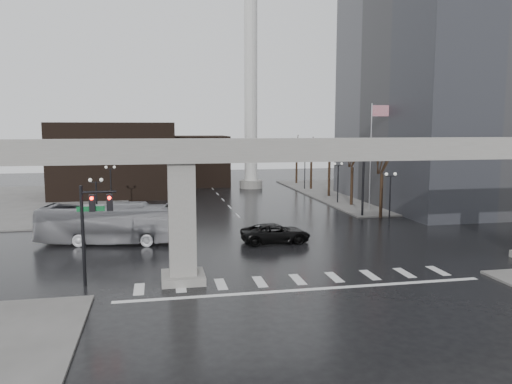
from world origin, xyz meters
TOP-DOWN VIEW (x-y plane):
  - ground at (0.00, 0.00)m, footprint 160.00×160.00m
  - sidewalk_ne at (26.00, 36.00)m, footprint 28.00×36.00m
  - sidewalk_nw at (-26.00, 36.00)m, footprint 28.00×36.00m
  - elevated_guideway at (1.26, 0.00)m, footprint 48.00×2.60m
  - office_tower at (28.00, 26.00)m, footprint 22.00×26.00m
  - building_far_left at (-14.00, 42.00)m, footprint 16.00×14.00m
  - building_far_mid at (-2.00, 52.00)m, footprint 10.00×10.00m
  - smokestack at (6.00, 46.00)m, footprint 3.60×3.60m
  - signal_mast_arm at (8.99, 18.80)m, footprint 12.12×0.43m
  - signal_left_pole at (-12.25, 0.50)m, footprint 2.30×0.30m
  - flagpole_assembly at (15.29, 22.00)m, footprint 2.06×0.12m
  - lamp_right_0 at (13.50, 14.00)m, footprint 1.22×0.32m
  - lamp_right_1 at (13.50, 28.00)m, footprint 1.22×0.32m
  - lamp_right_2 at (13.50, 42.00)m, footprint 1.22×0.32m
  - lamp_left_0 at (-13.50, 14.00)m, footprint 1.22×0.32m
  - lamp_left_1 at (-13.50, 28.00)m, footprint 1.22×0.32m
  - lamp_left_2 at (-13.50, 42.00)m, footprint 1.22×0.32m
  - tree_right_0 at (14.53, 18.02)m, footprint 1.09×1.58m
  - tree_right_1 at (14.53, 26.02)m, footprint 1.09×1.61m
  - tree_right_2 at (14.53, 34.02)m, footprint 1.10×1.63m
  - tree_right_3 at (14.53, 42.02)m, footprint 1.11×1.66m
  - tree_right_4 at (14.53, 50.02)m, footprint 1.12×1.69m
  - pickup_truck at (1.01, 8.97)m, footprint 5.73×2.73m
  - city_bus at (-12.13, 11.36)m, footprint 12.07×4.90m

SIDE VIEW (x-z plane):
  - ground at x=0.00m, z-range 0.00..0.00m
  - sidewalk_ne at x=26.00m, z-range 0.00..0.15m
  - sidewalk_nw at x=-26.00m, z-range 0.00..0.15m
  - pickup_truck at x=1.01m, z-range 0.00..1.58m
  - city_bus at x=-12.13m, z-range 0.00..3.28m
  - tree_right_0 at x=14.53m, z-range -0.97..6.54m
  - tree_right_1 at x=14.53m, z-range -0.99..6.69m
  - tree_right_2 at x=14.53m, z-range -1.01..6.84m
  - tree_right_3 at x=14.53m, z-range -1.03..6.99m
  - tree_right_4 at x=14.53m, z-range -1.05..7.14m
  - lamp_right_0 at x=13.50m, z-range 0.92..6.03m
  - lamp_right_1 at x=13.50m, z-range 0.92..6.03m
  - lamp_right_2 at x=13.50m, z-range 0.92..6.03m
  - lamp_left_0 at x=-13.50m, z-range 0.92..6.03m
  - lamp_left_1 at x=-13.50m, z-range 0.92..6.03m
  - lamp_left_2 at x=-13.50m, z-range 0.92..6.03m
  - building_far_mid at x=-2.00m, z-range 0.00..8.00m
  - signal_left_pole at x=-12.25m, z-range 1.07..7.07m
  - building_far_left at x=-14.00m, z-range 0.00..10.00m
  - signal_mast_arm at x=8.99m, z-range 1.83..9.83m
  - elevated_guideway at x=1.26m, z-range 2.53..11.23m
  - flagpole_assembly at x=15.29m, z-range 1.53..13.53m
  - smokestack at x=6.00m, z-range -1.65..28.35m
  - office_tower at x=28.00m, z-range 0.00..42.00m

